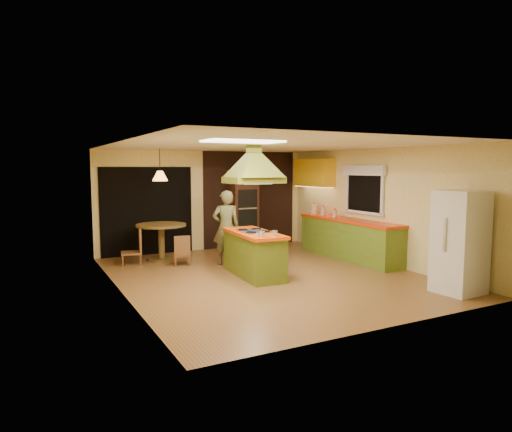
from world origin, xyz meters
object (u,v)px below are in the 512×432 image
man (226,228)px  dining_table (161,235)px  canister_large (314,209)px  refrigerator (460,242)px  kitchen_island (254,254)px  wall_oven (243,209)px

man → dining_table: (-1.12, 1.07, -0.22)m
canister_large → refrigerator: bearing=-91.9°
kitchen_island → man: size_ratio=1.09×
kitchen_island → canister_large: bearing=37.9°
kitchen_island → wall_oven: 3.11m
kitchen_island → man: (-0.05, 1.21, 0.36)m
dining_table → wall_oven: bearing=13.6°
canister_large → dining_table: bearing=172.9°
dining_table → canister_large: (3.81, -0.47, 0.45)m
wall_oven → canister_large: size_ratio=8.46×
man → dining_table: man is taller
kitchen_island → man: 1.26m
wall_oven → dining_table: bearing=-165.3°
kitchen_island → canister_large: 3.25m
refrigerator → kitchen_island: bearing=130.6°
refrigerator → canister_large: size_ratio=7.16×
wall_oven → dining_table: (-2.30, -0.56, -0.43)m
dining_table → refrigerator: bearing=-53.3°
refrigerator → dining_table: bearing=123.9°
kitchen_island → canister_large: canister_large is taller
refrigerator → man: bearing=120.7°
refrigerator → dining_table: refrigerator is taller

